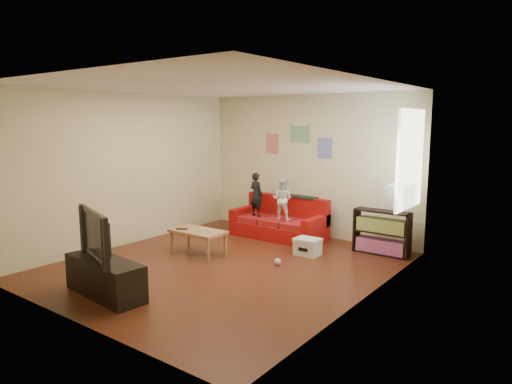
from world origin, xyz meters
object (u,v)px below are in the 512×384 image
Objects in this scene: file_box at (308,247)px; television at (103,234)px; coffee_table at (198,234)px; child_b at (282,199)px; bookshelf at (382,235)px; child_a at (256,194)px; tv_stand at (105,277)px; sofa at (280,223)px.

television reaches higher than file_box.
file_box is (1.48, 1.06, -0.21)m from coffee_table.
child_b is at bearing 146.63° from file_box.
bookshelf is (1.85, 0.21, -0.44)m from child_b.
tv_stand is at bearing 105.60° from child_a.
file_box is at bearing -35.74° from sofa.
file_box is 3.29m from tv_stand.
television reaches higher than sofa.
child_a is 2.06× the size of file_box.
sofa is at bearing 93.77° from tv_stand.
bookshelf is 4.44m from television.
television is at bearing -118.65° from bookshelf.
sofa is at bearing 144.26° from file_box.
child_b is (0.15, -0.16, 0.51)m from sofa.
coffee_table is at bearing 117.84° from television.
coffee_table is at bearing -144.50° from file_box.
child_b is at bearing -47.44° from sofa.
sofa reaches higher than tv_stand.
child_a is at bearing -12.94° from child_b.
child_a reaches higher than bookshelf.
television is (0.00, 0.00, 0.56)m from tv_stand.
child_a is 3.73m from tv_stand.
bookshelf is at bearing 40.06° from file_box.
television is (-0.12, -3.83, 0.53)m from sofa.
television is at bearing 72.85° from child_b.
file_box is (0.90, -0.59, -0.63)m from child_b.
coffee_table is 0.73× the size of tv_stand.
tv_stand is 1.14× the size of television.
sofa is 1.41× the size of tv_stand.
child_b is at bearing 91.38° from tv_stand.
tv_stand is at bearing 0.00° from television.
television is at bearing -110.77° from file_box.
bookshelf reaches higher than coffee_table.
child_a reaches higher than file_box.
child_b reaches higher than coffee_table.
sofa is 1.61× the size of television.
bookshelf is at bearing 1.37° from sofa.
coffee_table is at bearing 104.47° from tv_stand.
coffee_table is 2.24× the size of file_box.
tv_stand is (0.32, -2.02, -0.12)m from coffee_table.
coffee_table is 3.06m from bookshelf.
sofa is 4.34× the size of file_box.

